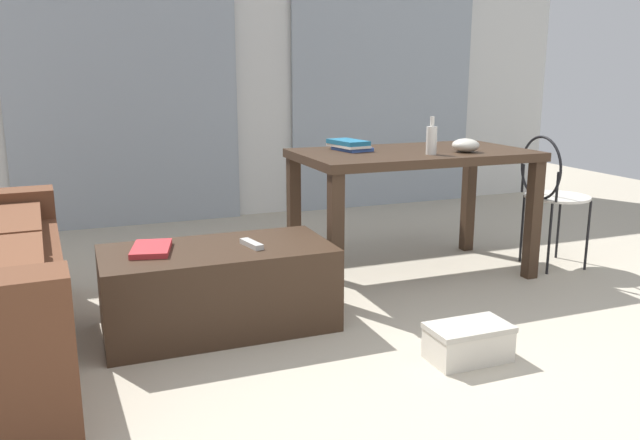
{
  "coord_description": "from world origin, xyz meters",
  "views": [
    {
      "loc": [
        -1.53,
        -1.55,
        1.19
      ],
      "look_at": [
        -0.3,
        1.59,
        0.41
      ],
      "focal_mm": 35.8,
      "sensor_mm": 36.0,
      "label": 1
    }
  ],
  "objects": [
    {
      "name": "shoebox",
      "position": [
        -0.03,
        0.56,
        0.08
      ],
      "size": [
        0.35,
        0.2,
        0.16
      ],
      "color": "beige",
      "rests_on": "ground"
    },
    {
      "name": "coffee_table",
      "position": [
        -0.93,
        1.29,
        0.2
      ],
      "size": [
        1.06,
        0.53,
        0.4
      ],
      "color": "#382619",
      "rests_on": "ground"
    },
    {
      "name": "wall_back",
      "position": [
        0.0,
        3.71,
        1.23
      ],
      "size": [
        5.78,
        0.1,
        2.47
      ],
      "primitive_type": "cube",
      "color": "silver",
      "rests_on": "ground"
    },
    {
      "name": "wire_chair",
      "position": [
        1.18,
        1.52,
        0.51
      ],
      "size": [
        0.39,
        0.4,
        0.82
      ],
      "color": "silver",
      "rests_on": "ground"
    },
    {
      "name": "book_stack",
      "position": [
        -0.01,
        1.85,
        0.78
      ],
      "size": [
        0.21,
        0.28,
        0.06
      ],
      "color": "#33519E",
      "rests_on": "craft_table"
    },
    {
      "name": "curtains",
      "position": [
        0.0,
        3.63,
        1.05
      ],
      "size": [
        3.95,
        0.03,
        2.1
      ],
      "color": "#99A3AD",
      "rests_on": "ground"
    },
    {
      "name": "bowl",
      "position": [
        0.57,
        1.54,
        0.79
      ],
      "size": [
        0.15,
        0.15,
        0.08
      ],
      "primitive_type": "ellipsoid",
      "color": "beige",
      "rests_on": "craft_table"
    },
    {
      "name": "tv_remote_primary",
      "position": [
        -0.78,
        1.25,
        0.41
      ],
      "size": [
        0.08,
        0.17,
        0.02
      ],
      "primitive_type": "cube",
      "rotation": [
        0.0,
        0.0,
        0.22
      ],
      "color": "#B7B7B2",
      "rests_on": "coffee_table"
    },
    {
      "name": "craft_table",
      "position": [
        0.33,
        1.71,
        0.64
      ],
      "size": [
        1.35,
        0.76,
        0.75
      ],
      "color": "#382619",
      "rests_on": "ground"
    },
    {
      "name": "scissors",
      "position": [
        0.84,
        1.93,
        0.75
      ],
      "size": [
        0.11,
        0.07,
        0.0
      ],
      "color": "#9EA0A5",
      "rests_on": "craft_table"
    },
    {
      "name": "ground_plane",
      "position": [
        0.0,
        1.46,
        0.0
      ],
      "size": [
        8.91,
        8.91,
        0.0
      ],
      "primitive_type": "plane",
      "color": "#B2A893"
    },
    {
      "name": "bottle_near",
      "position": [
        0.33,
        1.51,
        0.83
      ],
      "size": [
        0.06,
        0.06,
        0.21
      ],
      "color": "beige",
      "rests_on": "craft_table"
    },
    {
      "name": "magazine",
      "position": [
        -1.23,
        1.34,
        0.41
      ],
      "size": [
        0.22,
        0.3,
        0.03
      ],
      "primitive_type": "cube",
      "rotation": [
        0.0,
        0.0,
        -0.23
      ],
      "color": "red",
      "rests_on": "coffee_table"
    }
  ]
}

